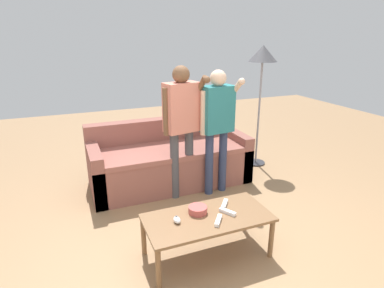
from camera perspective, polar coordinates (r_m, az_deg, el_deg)
ground_plane at (r=3.09m, az=1.93°, el=-18.11°), size 12.00×12.00×0.00m
couch at (r=4.19m, az=-4.14°, el=-2.97°), size 2.01×0.85×0.80m
coffee_table at (r=2.82m, az=2.74°, el=-13.59°), size 1.08×0.53×0.39m
snack_bowl at (r=2.83m, az=1.04°, el=-11.65°), size 0.16×0.16×0.06m
game_remote_nunchuk at (r=2.71m, az=-2.71°, el=-13.37°), size 0.06×0.09×0.05m
floor_lamp at (r=4.62m, az=12.48°, el=14.35°), size 0.40×0.40×1.73m
player_center at (r=3.62m, az=-1.86°, el=4.77°), size 0.49×0.34×1.55m
player_right at (r=3.71m, az=4.54°, el=4.56°), size 0.46×0.32×1.49m
game_remote_wand_near at (r=2.85m, az=6.36°, el=-11.95°), size 0.11×0.15×0.03m
game_remote_wand_far at (r=2.72m, az=4.73°, el=-13.45°), size 0.13×0.15×0.03m
game_remote_wand_spare at (r=2.96m, az=5.85°, el=-10.59°), size 0.12×0.14×0.03m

